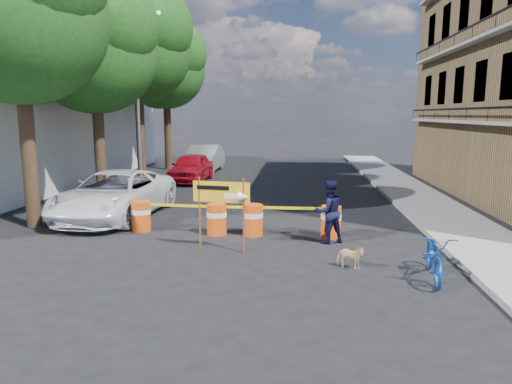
% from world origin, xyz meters
% --- Properties ---
extents(ground, '(120.00, 120.00, 0.00)m').
position_xyz_m(ground, '(0.00, 0.00, 0.00)').
color(ground, black).
rests_on(ground, ground).
extents(sidewalk_east, '(2.40, 40.00, 0.15)m').
position_xyz_m(sidewalk_east, '(6.20, 6.00, 0.07)').
color(sidewalk_east, gray).
rests_on(sidewalk_east, ground).
extents(white_building, '(8.00, 22.00, 6.00)m').
position_xyz_m(white_building, '(-13.00, 10.00, 3.00)').
color(white_building, silver).
rests_on(white_building, ground).
extents(tree_near, '(5.46, 5.20, 9.15)m').
position_xyz_m(tree_near, '(-6.73, 2.00, 6.36)').
color(tree_near, '#332316').
rests_on(tree_near, ground).
extents(tree_mid_a, '(5.25, 5.00, 8.68)m').
position_xyz_m(tree_mid_a, '(-6.74, 7.00, 6.01)').
color(tree_mid_a, '#332316').
rests_on(tree_mid_a, ground).
extents(tree_mid_b, '(5.67, 5.40, 9.62)m').
position_xyz_m(tree_mid_b, '(-6.73, 12.00, 6.71)').
color(tree_mid_b, '#332316').
rests_on(tree_mid_b, ground).
extents(tree_far, '(5.04, 4.80, 8.84)m').
position_xyz_m(tree_far, '(-6.74, 17.00, 6.22)').
color(tree_far, '#332316').
rests_on(tree_far, ground).
extents(streetlamp, '(1.25, 0.18, 8.00)m').
position_xyz_m(streetlamp, '(-5.93, 9.50, 4.38)').
color(streetlamp, gray).
rests_on(streetlamp, ground).
extents(barrel_far_left, '(0.58, 0.58, 0.90)m').
position_xyz_m(barrel_far_left, '(-3.32, 1.78, 0.47)').
color(barrel_far_left, '#D64D0C').
rests_on(barrel_far_left, ground).
extents(barrel_mid_left, '(0.58, 0.58, 0.90)m').
position_xyz_m(barrel_mid_left, '(-1.01, 1.59, 0.47)').
color(barrel_mid_left, '#D64D0C').
rests_on(barrel_mid_left, ground).
extents(barrel_mid_right, '(0.58, 0.58, 0.90)m').
position_xyz_m(barrel_mid_right, '(0.05, 1.60, 0.47)').
color(barrel_mid_right, '#D64D0C').
rests_on(barrel_mid_right, ground).
extents(barrel_far_right, '(0.58, 0.58, 0.90)m').
position_xyz_m(barrel_far_right, '(2.26, 1.59, 0.47)').
color(barrel_far_right, '#D64D0C').
rests_on(barrel_far_right, ground).
extents(detour_sign, '(1.47, 0.38, 1.90)m').
position_xyz_m(detour_sign, '(-0.40, -0.05, 1.39)').
color(detour_sign, '#592D19').
rests_on(detour_sign, ground).
extents(pedestrian, '(1.03, 0.94, 1.72)m').
position_xyz_m(pedestrian, '(2.14, 1.03, 0.86)').
color(pedestrian, black).
rests_on(pedestrian, ground).
extents(bicycle, '(0.82, 1.11, 1.94)m').
position_xyz_m(bicycle, '(4.21, -1.54, 0.97)').
color(bicycle, '#1545AD').
rests_on(bicycle, ground).
extents(dog, '(0.72, 0.53, 0.55)m').
position_xyz_m(dog, '(2.50, -1.07, 0.28)').
color(dog, '#DFC280').
rests_on(dog, ground).
extents(suv_white, '(2.98, 5.76, 1.55)m').
position_xyz_m(suv_white, '(-4.80, 3.52, 0.78)').
color(suv_white, white).
rests_on(suv_white, ground).
extents(sedan_red, '(1.80, 4.33, 1.46)m').
position_xyz_m(sedan_red, '(-4.17, 11.93, 0.73)').
color(sedan_red, '#A90E1D').
rests_on(sedan_red, ground).
extents(sedan_silver, '(1.78, 4.94, 1.62)m').
position_xyz_m(sedan_silver, '(-4.29, 15.89, 0.81)').
color(sedan_silver, '#A2A5A9').
rests_on(sedan_silver, ground).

